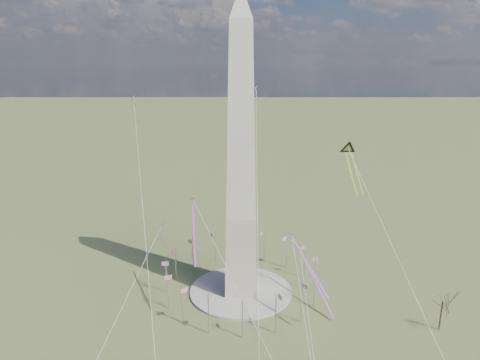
{
  "coord_description": "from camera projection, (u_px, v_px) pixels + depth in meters",
  "views": [
    {
      "loc": [
        -2.42,
        -135.35,
        78.35
      ],
      "look_at": [
        -0.26,
        0.0,
        41.11
      ],
      "focal_mm": 32.0,
      "sensor_mm": 36.0,
      "label": 1
    }
  ],
  "objects": [
    {
      "name": "kite_small_white",
      "position": [
        256.0,
        89.0,
        180.8
      ],
      "size": [
        1.29,
        2.07,
        4.67
      ],
      "rotation": [
        0.0,
        0.0,
        2.71
      ],
      "color": "white",
      "rests_on": "ground"
    },
    {
      "name": "kite_streamer_left",
      "position": [
        304.0,
        257.0,
        131.16
      ],
      "size": [
        10.02,
        18.14,
        13.56
      ],
      "rotation": [
        0.0,
        0.0,
        3.61
      ],
      "color": "#FF2840",
      "rests_on": "ground"
    },
    {
      "name": "kite_delta_black",
      "position": [
        349.0,
        152.0,
        142.23
      ],
      "size": [
        6.44,
        17.36,
        14.47
      ],
      "rotation": [
        0.0,
        0.0,
        3.17
      ],
      "color": "black",
      "rests_on": "ground"
    },
    {
      "name": "flagpole_ring",
      "position": [
        241.0,
        273.0,
        149.37
      ],
      "size": [
        54.4,
        54.4,
        13.0
      ],
      "color": "silver",
      "rests_on": "ground"
    },
    {
      "name": "kite_streamer_mid",
      "position": [
        194.0,
        222.0,
        134.71
      ],
      "size": [
        3.68,
        21.74,
        14.94
      ],
      "rotation": [
        0.0,
        0.0,
        3.25
      ],
      "color": "#FF2840",
      "rests_on": "ground"
    },
    {
      "name": "kite_diamond_purple",
      "position": [
        162.0,
        229.0,
        143.11
      ],
      "size": [
        2.67,
        3.59,
        10.49
      ],
      "rotation": [
        0.0,
        0.0,
        2.33
      ],
      "color": "#3A1664",
      "rests_on": "ground"
    },
    {
      "name": "washington_monument",
      "position": [
        241.0,
        160.0,
        138.58
      ],
      "size": [
        15.56,
        15.56,
        100.0
      ],
      "color": "#AEA192",
      "rests_on": "plaza"
    },
    {
      "name": "plaza",
      "position": [
        241.0,
        291.0,
        151.2
      ],
      "size": [
        36.0,
        36.0,
        0.8
      ],
      "primitive_type": "cylinder",
      "color": "#A8A499",
      "rests_on": "ground"
    },
    {
      "name": "ground",
      "position": [
        241.0,
        292.0,
        151.3
      ],
      "size": [
        2000.0,
        2000.0,
        0.0
      ],
      "primitive_type": "plane",
      "color": "brown",
      "rests_on": "ground"
    },
    {
      "name": "tree_near",
      "position": [
        443.0,
        300.0,
        127.28
      ],
      "size": [
        8.16,
        8.16,
        14.27
      ],
      "color": "#423528",
      "rests_on": "ground"
    },
    {
      "name": "kite_small_red",
      "position": [
        134.0,
        97.0,
        166.71
      ],
      "size": [
        1.43,
        2.24,
        4.93
      ],
      "rotation": [
        0.0,
        0.0,
        2.64
      ],
      "color": "red",
      "rests_on": "ground"
    },
    {
      "name": "kite_streamer_right",
      "position": [
        310.0,
        270.0,
        144.59
      ],
      "size": [
        9.54,
        22.17,
        15.94
      ],
      "rotation": [
        0.0,
        0.0,
        3.51
      ],
      "color": "#FF2840",
      "rests_on": "ground"
    }
  ]
}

